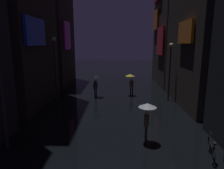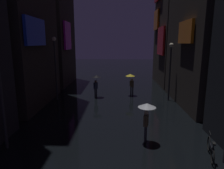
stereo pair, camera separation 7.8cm
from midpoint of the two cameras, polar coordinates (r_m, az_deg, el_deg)
building_left_far at (r=26.24m, az=-16.88°, el=18.98°), size 4.25×7.09×17.10m
building_right_far at (r=26.32m, az=18.46°, el=21.47°), size 4.25×7.23×19.45m
pedestrian_foreground_right_black at (r=18.62m, az=-4.39°, el=1.30°), size 0.90×0.90×2.12m
pedestrian_midstreet_centre_yellow at (r=19.33m, az=5.51°, el=1.67°), size 0.90×0.90×2.12m
pedestrian_near_crossing_clear at (r=10.26m, az=10.08°, el=-7.64°), size 0.90×0.90×2.12m
bicycle_parked_at_storefront at (r=10.41m, az=26.58°, el=-16.16°), size 0.58×1.76×0.96m
streetlamp_right_far at (r=18.11m, az=16.43°, el=5.45°), size 0.36×0.36×5.05m
streetlamp_left_far at (r=18.13m, az=-15.79°, el=6.38°), size 0.36×0.36×5.56m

